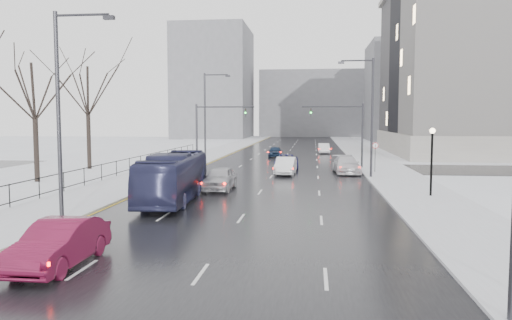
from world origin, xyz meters
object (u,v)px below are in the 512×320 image
at_px(sedan_right_near, 286,166).
at_px(sedan_center_far, 275,151).
at_px(sedan_right_cross, 286,161).
at_px(tree_park_e, 90,170).
at_px(streetlight_r_near, 511,94).
at_px(no_uturn_sign, 375,148).
at_px(sedan_right_far, 346,165).
at_px(sedan_center_near, 220,178).
at_px(sedan_right_distant, 324,148).
at_px(streetlight_l_far, 207,113).
at_px(mast_signal_left, 207,127).
at_px(tree_park_d, 38,183).
at_px(streetlight_r_mid, 369,111).
at_px(lamppost_r_mid, 432,152).
at_px(bus, 174,177).
at_px(streetlight_l_near, 63,106).
at_px(mast_signal_right, 351,128).
at_px(sedan_left_near, 59,243).

relative_size(sedan_right_near, sedan_center_far, 1.14).
bearing_deg(sedan_right_cross, tree_park_e, -172.80).
height_order(streetlight_r_near, no_uturn_sign, streetlight_r_near).
relative_size(streetlight_r_near, sedan_right_far, 1.86).
xyz_separation_m(sedan_center_near, sedan_right_distant, (8.01, 37.59, -0.11)).
relative_size(tree_park_e, streetlight_l_far, 1.35).
height_order(mast_signal_left, sedan_right_near, mast_signal_left).
height_order(tree_park_d, sedan_right_cross, tree_park_d).
relative_size(streetlight_r_near, streetlight_r_mid, 1.00).
xyz_separation_m(streetlight_l_far, sedan_right_distant, (13.24, 17.36, -4.87)).
height_order(mast_signal_left, sedan_right_distant, mast_signal_left).
distance_m(lamppost_r_mid, sedan_right_cross, 20.03).
xyz_separation_m(no_uturn_sign, bus, (-14.00, -17.23, -0.81)).
distance_m(tree_park_d, tree_park_e, 10.01).
xyz_separation_m(streetlight_l_near, mast_signal_right, (15.49, 28.00, -1.51)).
height_order(mast_signal_left, sedan_center_far, mast_signal_left).
distance_m(streetlight_r_near, sedan_right_distant, 59.64).
xyz_separation_m(no_uturn_sign, sedan_center_far, (-10.58, 18.09, -1.56)).
relative_size(sedan_center_far, sedan_right_distant, 0.95).
bearing_deg(sedan_right_distant, mast_signal_left, -122.56).
distance_m(sedan_right_near, sedan_right_distant, 27.80).
xyz_separation_m(mast_signal_right, mast_signal_left, (-14.65, 0.00, 0.00)).
bearing_deg(sedan_right_far, streetlight_r_near, -92.04).
xyz_separation_m(mast_signal_right, no_uturn_sign, (1.87, -4.00, -1.81)).
xyz_separation_m(tree_park_d, streetlight_l_far, (9.63, 18.00, 5.62)).
bearing_deg(sedan_right_near, no_uturn_sign, 17.66).
xyz_separation_m(streetlight_l_near, lamppost_r_mid, (19.17, 10.00, -2.67)).
distance_m(lamppost_r_mid, sedan_right_near, 15.55).
height_order(tree_park_d, streetlight_r_mid, streetlight_r_mid).
distance_m(lamppost_r_mid, no_uturn_sign, 14.13).
bearing_deg(mast_signal_right, bus, -119.74).
distance_m(mast_signal_left, bus, 21.54).
bearing_deg(sedan_right_cross, no_uturn_sign, -23.20).
distance_m(streetlight_l_near, sedan_right_far, 28.08).
bearing_deg(no_uturn_sign, tree_park_e, 180.00).
height_order(mast_signal_left, no_uturn_sign, mast_signal_left).
height_order(bus, sedan_center_far, bus).
bearing_deg(sedan_center_far, sedan_right_distant, 46.03).
bearing_deg(sedan_right_distant, streetlight_l_far, -129.76).
xyz_separation_m(sedan_left_near, sedan_center_near, (2.00, 18.48, 0.03)).
distance_m(streetlight_l_far, no_uturn_sign, 19.41).
relative_size(sedan_right_near, sedan_right_distant, 1.09).
height_order(no_uturn_sign, sedan_right_far, no_uturn_sign).
bearing_deg(sedan_right_far, mast_signal_right, 75.73).
relative_size(tree_park_e, sedan_center_far, 3.28).
height_order(streetlight_l_far, sedan_right_distant, streetlight_l_far).
relative_size(streetlight_r_near, mast_signal_left, 1.54).
height_order(lamppost_r_mid, sedan_right_cross, lamppost_r_mid).
bearing_deg(tree_park_d, bus, -29.08).
height_order(sedan_right_cross, sedan_right_far, sedan_right_far).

